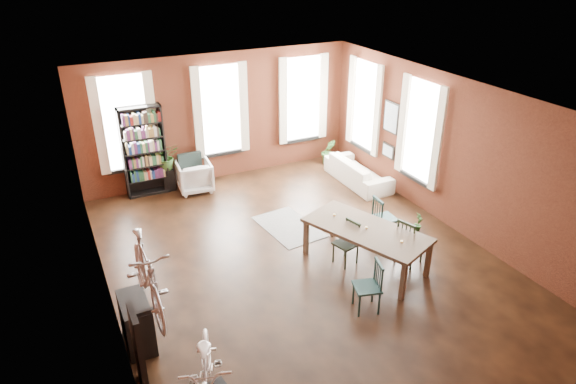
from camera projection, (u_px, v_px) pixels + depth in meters
room at (300, 145)px, 9.57m from camera, size 9.00×9.04×3.22m
dining_table at (365, 247)px, 9.64m from camera, size 1.86×2.55×0.79m
dining_chair_a at (367, 287)px, 8.43m from camera, size 0.52×0.52×0.90m
dining_chair_b at (346, 244)px, 9.69m from camera, size 0.48×0.48×0.86m
dining_chair_c at (410, 241)px, 9.69m from camera, size 0.55×0.55×0.94m
dining_chair_d at (384, 218)px, 10.51m from camera, size 0.46×0.46×0.93m
bookshelf at (144, 151)px, 12.11m from camera, size 1.00×0.32×2.20m
white_armchair at (194, 175)px, 12.57m from camera, size 0.86×0.81×0.83m
cream_sofa at (358, 168)px, 12.99m from camera, size 0.61×2.08×0.81m
striped_rug at (289, 227)px, 11.10m from camera, size 1.15×1.68×0.01m
bike_wall_rack at (139, 351)px, 6.83m from camera, size 0.16×0.60×1.30m
console_table at (137, 323)px, 7.72m from camera, size 0.40×0.80×0.80m
plant_stand at (169, 179)px, 12.67m from camera, size 0.29×0.29×0.55m
plant_by_sofa at (328, 158)px, 14.23m from camera, size 0.58×0.79×0.31m
plant_small at (418, 228)px, 10.93m from camera, size 0.44×0.47×0.15m
bicycle_floor at (205, 348)px, 6.31m from camera, size 0.86×1.07×1.76m
bicycle_hung at (144, 253)px, 6.28m from camera, size 0.47×1.00×1.66m
plant_on_stand at (166, 159)px, 12.45m from camera, size 0.66×0.72×0.52m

